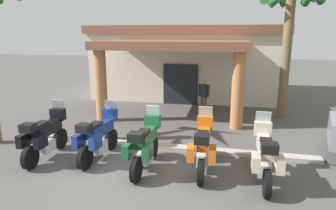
# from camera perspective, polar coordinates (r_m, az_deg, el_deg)

# --- Properties ---
(ground_plane) EXTENTS (80.00, 80.00, 0.00)m
(ground_plane) POSITION_cam_1_polar(r_m,az_deg,el_deg) (8.03, -9.39, -13.64)
(ground_plane) COLOR #514F4C
(motel_building) EXTENTS (10.78, 10.31, 4.04)m
(motel_building) POSITION_cam_1_polar(r_m,az_deg,el_deg) (18.17, 3.77, 8.51)
(motel_building) COLOR silver
(motel_building) RESTS_ON ground_plane
(motorcycle_black) EXTENTS (0.71, 2.21, 1.61)m
(motorcycle_black) POSITION_cam_1_polar(r_m,az_deg,el_deg) (9.58, -22.37, -5.44)
(motorcycle_black) COLOR black
(motorcycle_black) RESTS_ON ground_plane
(motorcycle_blue) EXTENTS (0.73, 2.21, 1.61)m
(motorcycle_blue) POSITION_cam_1_polar(r_m,az_deg,el_deg) (9.06, -13.15, -5.82)
(motorcycle_blue) COLOR black
(motorcycle_blue) RESTS_ON ground_plane
(motorcycle_green) EXTENTS (0.70, 2.21, 1.61)m
(motorcycle_green) POSITION_cam_1_polar(r_m,az_deg,el_deg) (8.18, -4.42, -7.60)
(motorcycle_green) COLOR black
(motorcycle_green) RESTS_ON ground_plane
(motorcycle_orange) EXTENTS (0.72, 2.21, 1.61)m
(motorcycle_orange) POSITION_cam_1_polar(r_m,az_deg,el_deg) (8.09, 6.67, -7.92)
(motorcycle_orange) COLOR black
(motorcycle_orange) RESTS_ON ground_plane
(motorcycle_cream) EXTENTS (0.71, 2.21, 1.61)m
(motorcycle_cream) POSITION_cam_1_polar(r_m,az_deg,el_deg) (7.87, 17.88, -9.13)
(motorcycle_cream) COLOR black
(motorcycle_cream) RESTS_ON ground_plane
(pedestrian) EXTENTS (0.51, 0.32, 1.64)m
(pedestrian) POSITION_cam_1_polar(r_m,az_deg,el_deg) (13.70, 6.81, 2.03)
(pedestrian) COLOR brown
(pedestrian) RESTS_ON ground_plane
(palm_tree_near_portico) EXTENTS (2.59, 2.64, 5.96)m
(palm_tree_near_portico) POSITION_cam_1_polar(r_m,az_deg,el_deg) (13.88, 22.16, 15.35)
(palm_tree_near_portico) COLOR brown
(palm_tree_near_portico) RESTS_ON ground_plane
(curb_strip) EXTENTS (9.74, 0.36, 0.12)m
(curb_strip) POSITION_cam_1_polar(r_m,az_deg,el_deg) (9.83, -1.60, -7.87)
(curb_strip) COLOR #ADA89E
(curb_strip) RESTS_ON ground_plane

